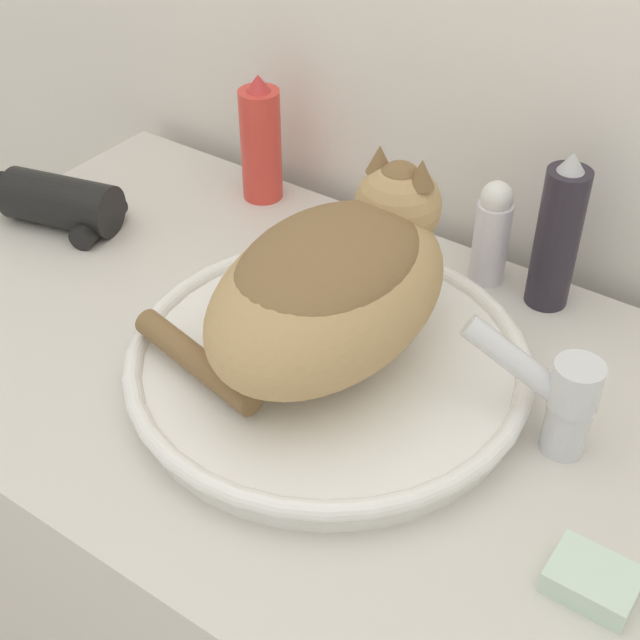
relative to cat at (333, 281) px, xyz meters
name	(u,v)px	position (x,y,z in m)	size (l,w,h in m)	color
vanity_counter	(351,614)	(0.04, 0.00, -0.53)	(1.20, 0.61, 0.81)	beige
sink_basin	(328,364)	(0.00, -0.01, -0.10)	(0.42, 0.42, 0.04)	white
cat	(333,281)	(0.00, 0.00, 0.00)	(0.28, 0.32, 0.18)	tan
faucet	(559,396)	(0.23, 0.04, -0.06)	(0.14, 0.06, 0.13)	silver
hairspray_can_black	(558,236)	(0.13, 0.25, -0.03)	(0.05, 0.05, 0.19)	#28232D
deodorant_stick	(492,232)	(0.05, 0.25, -0.06)	(0.04, 0.04, 0.13)	silver
spray_bottle_trigger	(261,142)	(-0.29, 0.25, -0.04)	(0.05, 0.05, 0.18)	#DB3D33
hair_dryer	(63,203)	(-0.46, 0.04, -0.09)	(0.18, 0.11, 0.07)	black
soap_bar	(593,580)	(0.33, -0.10, -0.11)	(0.07, 0.06, 0.02)	silver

